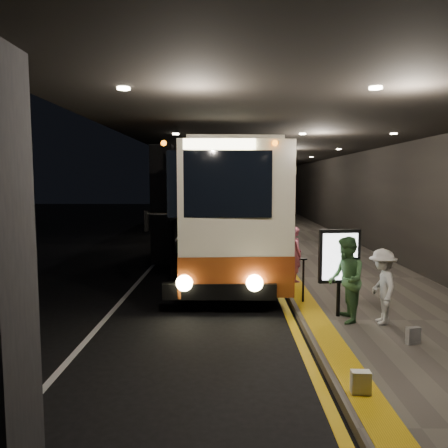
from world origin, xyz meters
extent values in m
plane|color=black|center=(0.00, 0.00, 0.00)|extent=(90.00, 90.00, 0.00)
cube|color=silver|center=(-1.80, 5.00, 0.01)|extent=(0.12, 50.00, 0.01)
cube|color=gold|center=(2.35, 5.00, 0.01)|extent=(0.18, 50.00, 0.01)
cube|color=#514C44|center=(4.75, 5.00, 0.07)|extent=(4.50, 50.00, 0.15)
cube|color=gold|center=(2.85, 5.00, 0.16)|extent=(0.50, 50.00, 0.01)
cube|color=black|center=(7.00, 5.00, 3.00)|extent=(0.10, 50.00, 6.00)
cube|color=black|center=(-1.50, 4.00, 2.20)|extent=(0.80, 0.80, 4.40)
cube|color=black|center=(-1.50, 16.00, 2.20)|extent=(0.80, 0.80, 4.40)
cube|color=black|center=(2.50, 5.00, 4.60)|extent=(9.00, 50.00, 0.40)
cube|color=#EEE7C7|center=(0.76, 3.86, 2.22)|extent=(3.42, 12.85, 3.60)
cube|color=#984C16|center=(0.76, 3.86, 0.90)|extent=(3.44, 12.87, 0.95)
cube|color=black|center=(0.76, -2.53, 3.02)|extent=(2.33, 0.20, 1.48)
cube|color=black|center=(0.76, -2.45, 0.58)|extent=(2.61, 0.41, 0.37)
cylinder|color=black|center=(-0.44, -0.17, 0.53)|extent=(0.30, 1.06, 1.06)
cylinder|color=black|center=(1.96, -0.17, 0.53)|extent=(0.30, 1.06, 1.06)
cylinder|color=black|center=(-0.44, 8.09, 0.53)|extent=(0.30, 1.06, 1.06)
cylinder|color=black|center=(1.96, 8.09, 0.53)|extent=(0.30, 1.06, 1.06)
sphere|color=#FFEAA5|center=(-0.03, -2.54, 0.79)|extent=(0.38, 0.38, 0.38)
sphere|color=#FFEAA5|center=(1.55, -2.54, 0.79)|extent=(0.38, 0.38, 0.38)
cube|color=#FFF2BF|center=(0.76, -2.54, 3.90)|extent=(1.59, 0.15, 0.23)
cube|color=#EEE7C7|center=(1.14, 19.85, 2.12)|extent=(2.60, 12.15, 3.44)
cube|color=#984C16|center=(1.14, 19.85, 0.86)|extent=(2.62, 12.17, 0.91)
cube|color=black|center=(1.14, 13.76, 2.88)|extent=(2.23, 0.07, 1.42)
cube|color=black|center=(1.14, 13.84, 0.56)|extent=(2.48, 0.27, 0.35)
cylinder|color=black|center=(-0.01, 16.01, 0.51)|extent=(0.28, 1.01, 1.01)
cylinder|color=black|center=(2.28, 16.01, 0.51)|extent=(0.28, 1.01, 1.01)
cylinder|color=black|center=(-0.01, 23.90, 0.51)|extent=(0.28, 1.01, 1.01)
cylinder|color=black|center=(2.28, 23.90, 0.51)|extent=(0.28, 1.01, 1.01)
imported|color=#A64D66|center=(2.90, 0.36, 0.96)|extent=(0.54, 0.67, 1.61)
imported|color=#396438|center=(3.42, -3.26, 1.05)|extent=(0.58, 0.90, 1.80)
imported|color=beige|center=(4.14, -3.36, 0.93)|extent=(0.53, 1.03, 1.56)
cube|color=black|center=(4.31, -4.52, 0.30)|extent=(0.28, 0.18, 0.31)
cube|color=white|center=(2.80, -6.40, 0.31)|extent=(0.27, 0.16, 0.33)
cylinder|color=black|center=(3.36, -2.90, 0.52)|extent=(0.08, 0.08, 0.74)
cube|color=black|center=(3.36, -2.90, 1.47)|extent=(0.91, 0.19, 1.17)
cube|color=white|center=(3.36, -2.96, 1.47)|extent=(0.76, 0.10, 1.01)
cylinder|color=black|center=(2.78, -1.81, 0.68)|extent=(0.05, 0.05, 1.07)
camera|label=1|loc=(0.97, -12.21, 3.11)|focal=35.00mm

